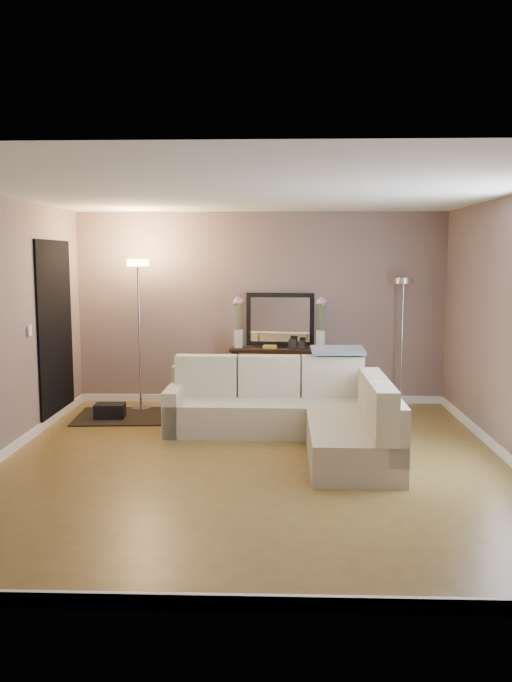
{
  "coord_description": "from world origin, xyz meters",
  "views": [
    {
      "loc": [
        0.23,
        -6.28,
        2.0
      ],
      "look_at": [
        0.0,
        0.8,
        1.1
      ],
      "focal_mm": 35.0,
      "sensor_mm": 36.0,
      "label": 1
    }
  ],
  "objects_px": {
    "sectional_sofa": "(301,412)",
    "console_table": "(273,374)",
    "floor_lamp_unlit": "(403,316)",
    "floor_lamp_lit": "(139,304)"
  },
  "relations": [
    {
      "from": "floor_lamp_lit",
      "to": "floor_lamp_unlit",
      "type": "distance_m",
      "value": 3.46
    },
    {
      "from": "floor_lamp_unlit",
      "to": "sectional_sofa",
      "type": "bearing_deg",
      "value": -129.66
    },
    {
      "from": "sectional_sofa",
      "to": "console_table",
      "type": "relative_size",
      "value": 1.85
    },
    {
      "from": "floor_lamp_lit",
      "to": "sectional_sofa",
      "type": "bearing_deg",
      "value": -34.06
    },
    {
      "from": "sectional_sofa",
      "to": "floor_lamp_unlit",
      "type": "bearing_deg",
      "value": 50.34
    },
    {
      "from": "sectional_sofa",
      "to": "console_table",
      "type": "distance_m",
      "value": 1.67
    },
    {
      "from": "console_table",
      "to": "floor_lamp_lit",
      "type": "height_order",
      "value": "floor_lamp_lit"
    },
    {
      "from": "floor_lamp_lit",
      "to": "console_table",
      "type": "bearing_deg",
      "value": 8.15
    },
    {
      "from": "console_table",
      "to": "sectional_sofa",
      "type": "bearing_deg",
      "value": -78.99
    },
    {
      "from": "console_table",
      "to": "floor_lamp_lit",
      "type": "bearing_deg",
      "value": -171.85
    }
  ]
}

